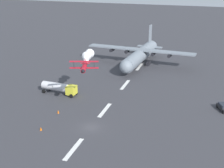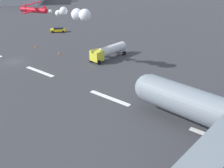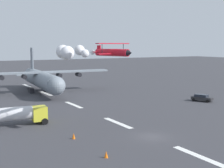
{
  "view_description": "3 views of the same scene",
  "coord_description": "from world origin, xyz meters",
  "px_view_note": "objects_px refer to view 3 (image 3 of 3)",
  "views": [
    {
      "loc": [
        -57.42,
        -22.46,
        31.84
      ],
      "look_at": [
        17.81,
        1.01,
        3.25
      ],
      "focal_mm": 53.38,
      "sensor_mm": 36.0,
      "label": 1
    },
    {
      "loc": [
        50.77,
        -30.22,
        21.39
      ],
      "look_at": [
        27.39,
        0.0,
        2.72
      ],
      "focal_mm": 42.87,
      "sensor_mm": 36.0,
      "label": 2
    },
    {
      "loc": [
        -34.85,
        25.79,
        12.42
      ],
      "look_at": [
        5.12,
        3.22,
        6.83
      ],
      "focal_mm": 52.56,
      "sensor_mm": 36.0,
      "label": 3
    }
  ],
  "objects_px": {
    "stunt_biplane_red": "(77,52)",
    "traffic_cone_far": "(74,136)",
    "followme_car_yellow": "(202,98)",
    "cargo_transport_plane": "(43,80)",
    "traffic_cone_near": "(106,154)",
    "fuel_tanker_truck": "(16,114)"
  },
  "relations": [
    {
      "from": "traffic_cone_near",
      "to": "traffic_cone_far",
      "type": "distance_m",
      "value": 8.51
    },
    {
      "from": "stunt_biplane_red",
      "to": "traffic_cone_near",
      "type": "height_order",
      "value": "stunt_biplane_red"
    },
    {
      "from": "followme_car_yellow",
      "to": "traffic_cone_far",
      "type": "relative_size",
      "value": 6.42
    },
    {
      "from": "stunt_biplane_red",
      "to": "fuel_tanker_truck",
      "type": "relative_size",
      "value": 1.63
    },
    {
      "from": "stunt_biplane_red",
      "to": "cargo_transport_plane",
      "type": "bearing_deg",
      "value": -8.47
    },
    {
      "from": "stunt_biplane_red",
      "to": "fuel_tanker_truck",
      "type": "distance_m",
      "value": 13.31
    },
    {
      "from": "followme_car_yellow",
      "to": "cargo_transport_plane",
      "type": "bearing_deg",
      "value": 42.78
    },
    {
      "from": "stunt_biplane_red",
      "to": "traffic_cone_far",
      "type": "relative_size",
      "value": 21.16
    },
    {
      "from": "cargo_transport_plane",
      "to": "fuel_tanker_truck",
      "type": "bearing_deg",
      "value": 155.53
    },
    {
      "from": "fuel_tanker_truck",
      "to": "traffic_cone_far",
      "type": "relative_size",
      "value": 12.97
    },
    {
      "from": "followme_car_yellow",
      "to": "traffic_cone_near",
      "type": "distance_m",
      "value": 41.29
    },
    {
      "from": "stunt_biplane_red",
      "to": "traffic_cone_far",
      "type": "height_order",
      "value": "stunt_biplane_red"
    },
    {
      "from": "stunt_biplane_red",
      "to": "traffic_cone_far",
      "type": "xyz_separation_m",
      "value": [
        -8.13,
        4.11,
        -10.82
      ]
    },
    {
      "from": "traffic_cone_far",
      "to": "stunt_biplane_red",
      "type": "bearing_deg",
      "value": -26.8
    },
    {
      "from": "traffic_cone_far",
      "to": "followme_car_yellow",
      "type": "bearing_deg",
      "value": -70.24
    },
    {
      "from": "cargo_transport_plane",
      "to": "followme_car_yellow",
      "type": "bearing_deg",
      "value": -137.22
    },
    {
      "from": "stunt_biplane_red",
      "to": "followme_car_yellow",
      "type": "xyz_separation_m",
      "value": [
        4.68,
        -31.54,
        -10.38
      ]
    },
    {
      "from": "fuel_tanker_truck",
      "to": "followme_car_yellow",
      "type": "xyz_separation_m",
      "value": [
        1.88,
        -40.5,
        -0.93
      ]
    },
    {
      "from": "stunt_biplane_red",
      "to": "traffic_cone_near",
      "type": "bearing_deg",
      "value": 167.05
    },
    {
      "from": "fuel_tanker_truck",
      "to": "traffic_cone_far",
      "type": "distance_m",
      "value": 12.03
    },
    {
      "from": "cargo_transport_plane",
      "to": "followme_car_yellow",
      "type": "height_order",
      "value": "cargo_transport_plane"
    },
    {
      "from": "cargo_transport_plane",
      "to": "fuel_tanker_truck",
      "type": "xyz_separation_m",
      "value": [
        -30.6,
        13.93,
        -1.74
      ]
    }
  ]
}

